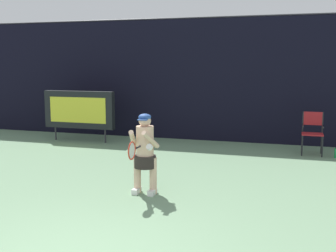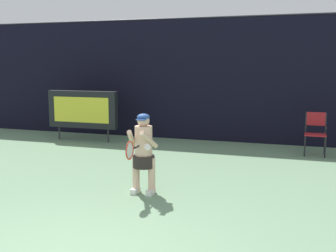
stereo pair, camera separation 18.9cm
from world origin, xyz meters
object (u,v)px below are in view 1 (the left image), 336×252
(scoreboard, at_px, (79,110))
(tennis_player, at_px, (145,151))
(tennis_racket, at_px, (132,150))
(umpire_chair, at_px, (313,130))
(water_bottle, at_px, (336,153))

(scoreboard, xyz_separation_m, tennis_player, (3.59, -4.18, -0.17))
(tennis_player, height_order, tennis_racket, tennis_player)
(umpire_chair, distance_m, tennis_player, 5.22)
(water_bottle, distance_m, tennis_racket, 5.81)
(scoreboard, height_order, umpire_chair, scoreboard)
(scoreboard, relative_size, tennis_player, 1.53)
(tennis_racket, bearing_deg, scoreboard, 110.70)
(scoreboard, height_order, water_bottle, scoreboard)
(scoreboard, bearing_deg, umpire_chair, 0.92)
(scoreboard, bearing_deg, tennis_racket, -52.84)
(tennis_player, bearing_deg, scoreboard, 130.63)
(scoreboard, bearing_deg, tennis_player, -49.37)
(scoreboard, distance_m, tennis_player, 5.51)
(scoreboard, height_order, tennis_player, scoreboard)
(umpire_chair, height_order, tennis_player, tennis_player)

